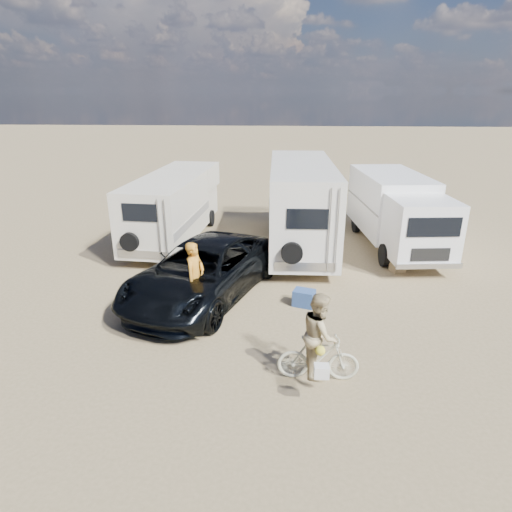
# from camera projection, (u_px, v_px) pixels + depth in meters

# --- Properties ---
(ground) EXTENTS (140.00, 140.00, 0.00)m
(ground) POSITION_uv_depth(u_px,v_px,m) (314.00, 339.00, 10.73)
(ground) COLOR #98815A
(ground) RESTS_ON ground
(rv_main) EXTENTS (2.35, 7.00, 3.27)m
(rv_main) POSITION_uv_depth(u_px,v_px,m) (301.00, 207.00, 16.29)
(rv_main) COLOR white
(rv_main) RESTS_ON ground
(rv_left) EXTENTS (2.63, 7.06, 2.63)m
(rv_left) POSITION_uv_depth(u_px,v_px,m) (175.00, 208.00, 17.46)
(rv_left) COLOR beige
(rv_left) RESTS_ON ground
(box_truck) EXTENTS (2.85, 6.72, 2.69)m
(box_truck) POSITION_uv_depth(u_px,v_px,m) (397.00, 213.00, 16.59)
(box_truck) COLOR white
(box_truck) RESTS_ON ground
(dark_suv) EXTENTS (4.55, 6.47, 1.64)m
(dark_suv) POSITION_uv_depth(u_px,v_px,m) (203.00, 271.00, 12.63)
(dark_suv) COLOR black
(dark_suv) RESTS_ON ground
(bike_man) EXTENTS (1.79, 1.10, 0.89)m
(bike_man) POSITION_uv_depth(u_px,v_px,m) (196.00, 300.00, 11.73)
(bike_man) COLOR #D6461E
(bike_man) RESTS_ON ground
(bike_woman) EXTENTS (1.71, 0.50, 1.02)m
(bike_woman) POSITION_uv_depth(u_px,v_px,m) (318.00, 358.00, 9.05)
(bike_woman) COLOR #BCBB9E
(bike_woman) RESTS_ON ground
(rider_man) EXTENTS (0.65, 0.80, 1.89)m
(rider_man) POSITION_uv_depth(u_px,v_px,m) (195.00, 283.00, 11.55)
(rider_man) COLOR orange
(rider_man) RESTS_ON ground
(rider_woman) EXTENTS (0.70, 0.89, 1.81)m
(rider_woman) POSITION_uv_depth(u_px,v_px,m) (319.00, 342.00, 8.91)
(rider_woman) COLOR tan
(rider_woman) RESTS_ON ground
(bike_parked) EXTENTS (1.66, 1.59, 0.90)m
(bike_parked) POSITION_uv_depth(u_px,v_px,m) (424.00, 250.00, 15.39)
(bike_parked) COLOR #232624
(bike_parked) RESTS_ON ground
(cooler) EXTENTS (0.69, 0.59, 0.47)m
(cooler) POSITION_uv_depth(u_px,v_px,m) (304.00, 298.00, 12.32)
(cooler) COLOR #2A4986
(cooler) RESTS_ON ground
(crate) EXTENTS (0.52, 0.52, 0.33)m
(crate) POSITION_uv_depth(u_px,v_px,m) (397.00, 267.00, 14.69)
(crate) COLOR olive
(crate) RESTS_ON ground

